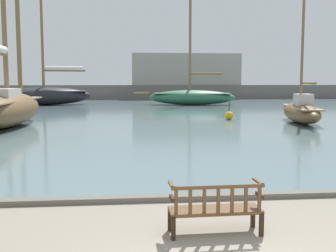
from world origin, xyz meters
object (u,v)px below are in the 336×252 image
at_px(sailboat_outer_port, 47,95).
at_px(sailboat_far_port, 301,111).
at_px(sailboat_mid_port, 6,105).
at_px(sailboat_centre_channel, 192,96).
at_px(park_bench, 216,208).
at_px(channel_buoy, 229,115).

bearing_deg(sailboat_outer_port, sailboat_far_port, -47.31).
bearing_deg(sailboat_mid_port, sailboat_far_port, 1.42).
distance_m(sailboat_centre_channel, sailboat_outer_port, 15.22).
height_order(park_bench, sailboat_far_port, sailboat_far_port).
bearing_deg(sailboat_outer_port, sailboat_centre_channel, -5.34).
xyz_separation_m(sailboat_centre_channel, sailboat_mid_port, (-13.59, -19.48, 0.29)).
bearing_deg(sailboat_outer_port, channel_buoy, -50.33).
bearing_deg(sailboat_far_port, channel_buoy, 148.49).
bearing_deg(park_bench, sailboat_outer_port, 104.35).
xyz_separation_m(park_bench, sailboat_centre_channel, (5.40, 36.73, 0.52)).
xyz_separation_m(sailboat_centre_channel, sailboat_far_port, (3.73, -19.05, -0.17)).
distance_m(sailboat_centre_channel, sailboat_mid_port, 23.76).
relative_size(sailboat_mid_port, sailboat_far_port, 1.32).
distance_m(sailboat_outer_port, sailboat_mid_port, 20.96).
distance_m(park_bench, sailboat_centre_channel, 37.13).
bearing_deg(channel_buoy, sailboat_outer_port, 129.67).
height_order(sailboat_centre_channel, sailboat_far_port, sailboat_centre_channel).
relative_size(park_bench, sailboat_mid_port, 0.14).
relative_size(sailboat_centre_channel, sailboat_outer_port, 1.04).
bearing_deg(channel_buoy, park_bench, -104.63).
bearing_deg(sailboat_far_port, sailboat_outer_port, 132.69).
xyz_separation_m(sailboat_mid_port, channel_buoy, (13.43, 2.81, -0.92)).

